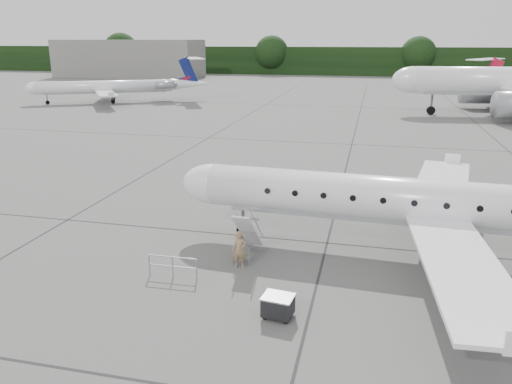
# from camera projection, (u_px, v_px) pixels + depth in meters

# --- Properties ---
(ground) EXTENTS (320.00, 320.00, 0.00)m
(ground) POSITION_uv_depth(u_px,v_px,m) (429.00, 277.00, 22.18)
(ground) COLOR #5D5D5B
(ground) RESTS_ON ground
(treeline) EXTENTS (260.00, 4.00, 8.00)m
(treeline) POSITION_uv_depth(u_px,v_px,m) (387.00, 62.00, 142.00)
(treeline) COLOR black
(treeline) RESTS_ON ground
(terminal_building) EXTENTS (40.00, 14.00, 10.00)m
(terminal_building) POSITION_uv_depth(u_px,v_px,m) (129.00, 58.00, 138.38)
(terminal_building) COLOR slate
(terminal_building) RESTS_ON ground
(main_regional_jet) EXTENTS (31.05, 23.08, 7.69)m
(main_regional_jet) POSITION_uv_depth(u_px,v_px,m) (451.00, 181.00, 23.01)
(main_regional_jet) COLOR white
(main_regional_jet) RESTS_ON ground
(airstair) EXTENTS (0.97, 2.46, 2.41)m
(airstair) POSITION_uv_depth(u_px,v_px,m) (248.00, 232.00, 24.06)
(airstair) COLOR white
(airstair) RESTS_ON ground
(passenger) EXTENTS (0.68, 0.49, 1.75)m
(passenger) POSITION_uv_depth(u_px,v_px,m) (239.00, 250.00, 22.91)
(passenger) COLOR #947651
(passenger) RESTS_ON ground
(safety_railing) EXTENTS (2.20, 0.12, 1.00)m
(safety_railing) POSITION_uv_depth(u_px,v_px,m) (173.00, 267.00, 21.98)
(safety_railing) COLOR gray
(safety_railing) RESTS_ON ground
(baggage_cart) EXTENTS (1.21, 1.03, 0.96)m
(baggage_cart) POSITION_uv_depth(u_px,v_px,m) (278.00, 306.00, 18.84)
(baggage_cart) COLOR black
(baggage_cart) RESTS_ON ground
(bg_regional_left) EXTENTS (33.70, 30.47, 7.24)m
(bg_regional_left) POSITION_uv_depth(u_px,v_px,m) (105.00, 81.00, 82.05)
(bg_regional_left) COLOR white
(bg_regional_left) RESTS_ON ground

